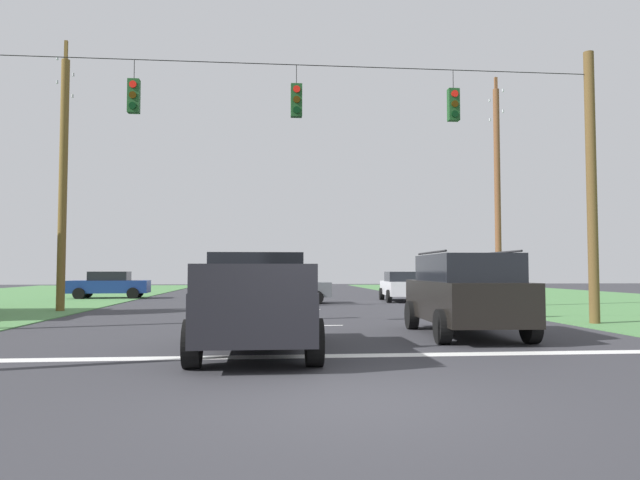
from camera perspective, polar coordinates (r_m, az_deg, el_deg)
name	(u,v)px	position (r m, az deg, el deg)	size (l,w,h in m)	color
ground_plane	(347,401)	(7.45, 2.65, -15.37)	(120.00, 120.00, 0.00)	#333338
stop_bar_stripe	(319,356)	(11.09, -0.10, -11.23)	(14.98, 0.45, 0.01)	white
lane_dash_0	(300,326)	(17.04, -1.98, -8.33)	(0.15, 2.50, 0.01)	white
lane_dash_1	(290,310)	(23.92, -2.98, -6.77)	(0.15, 2.50, 0.01)	white
lane_dash_2	(283,300)	(31.70, -3.58, -5.83)	(0.15, 2.50, 0.01)	white
lane_dash_3	(282,297)	(35.31, -3.77, -5.53)	(0.15, 2.50, 0.01)	white
lane_dash_4	(277,290)	(48.17, -4.21, -4.84)	(0.15, 2.50, 0.01)	white
overhead_signal_span	(302,171)	(16.83, -1.81, 6.77)	(17.67, 0.31, 8.20)	brown
pickup_truck	(256,302)	(11.72, -6.30, -6.04)	(2.29, 5.41, 1.95)	black
suv_black	(465,292)	(14.82, 13.93, -4.96)	(2.39, 4.88, 2.05)	black
distant_car_crossing_white	(403,286)	(30.56, 8.04, -4.44)	(2.27, 4.42, 1.52)	silver
distant_car_oncoming	(285,287)	(28.20, -3.47, -4.59)	(4.41, 2.25, 1.52)	slate
distant_car_far_parked	(110,284)	(35.12, -19.81, -4.10)	(4.39, 2.20, 1.52)	navy
utility_pole_mid_right	(497,190)	(26.91, 16.89, 4.65)	(0.27, 1.58, 10.14)	brown
utility_pole_near_left	(63,178)	(25.10, -23.73, 5.59)	(0.32, 1.95, 10.68)	brown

